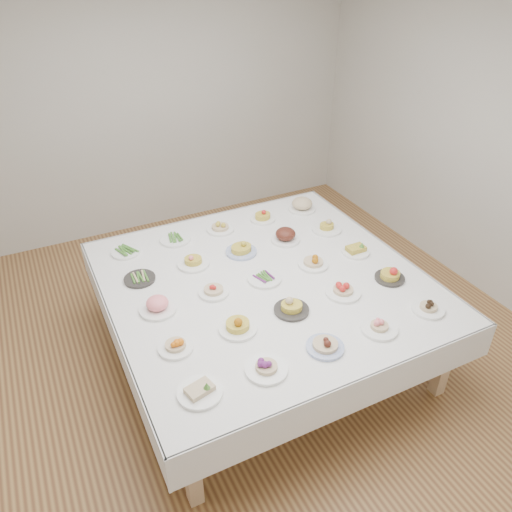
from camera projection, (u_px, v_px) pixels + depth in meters
name	position (u px, v px, depth m)	size (l,w,h in m)	color
room_envelope	(237.00, 143.00, 3.31)	(5.02, 5.02, 2.81)	#A57C44
display_table	(265.00, 286.00, 3.90)	(2.37, 2.37, 0.75)	white
dish_0	(199.00, 388.00, 2.87)	(0.26, 0.26, 0.11)	white
dish_1	(266.00, 363.00, 3.02)	(0.26, 0.26, 0.14)	white
dish_2	(326.00, 342.00, 3.18)	(0.24, 0.24, 0.13)	#4C66B2
dish_3	(380.00, 324.00, 3.34)	(0.25, 0.25, 0.12)	white
dish_4	(429.00, 306.00, 3.52)	(0.23, 0.23, 0.11)	white
dish_5	(175.00, 342.00, 3.18)	(0.23, 0.23, 0.12)	white
dish_6	(238.00, 321.00, 3.33)	(0.28, 0.26, 0.16)	white
dish_7	(292.00, 304.00, 3.50)	(0.25, 0.25, 0.14)	#2C2A27
dish_8	(344.00, 286.00, 3.67)	(0.26, 0.26, 0.15)	white
dish_9	(391.00, 272.00, 3.83)	(0.24, 0.23, 0.14)	#2C2A27
dish_10	(157.00, 303.00, 3.51)	(0.26, 0.26, 0.14)	white
dish_11	(214.00, 289.00, 3.69)	(0.22, 0.22, 0.11)	white
dish_12	(264.00, 278.00, 3.84)	(0.26, 0.26, 0.05)	white
dish_13	(313.00, 259.00, 3.99)	(0.24, 0.24, 0.14)	white
dish_14	(356.00, 249.00, 4.16)	(0.23, 0.23, 0.10)	white
dish_15	(140.00, 278.00, 3.84)	(0.24, 0.24, 0.05)	#2C2A27
dish_16	(193.00, 259.00, 4.00)	(0.26, 0.26, 0.13)	white
dish_17	(241.00, 246.00, 4.14)	(0.26, 0.26, 0.15)	#4C66B2
dish_18	(286.00, 233.00, 4.31)	(0.24, 0.24, 0.16)	white
dish_19	(327.00, 225.00, 4.47)	(0.26, 0.26, 0.13)	white
dish_20	(126.00, 251.00, 4.17)	(0.25, 0.24, 0.06)	white
dish_21	(175.00, 238.00, 4.34)	(0.26, 0.26, 0.06)	white
dish_22	(220.00, 225.00, 4.47)	(0.24, 0.24, 0.12)	white
dish_23	(263.00, 215.00, 4.63)	(0.23, 0.23, 0.13)	white
dish_24	(302.00, 203.00, 4.79)	(0.28, 0.28, 0.16)	white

